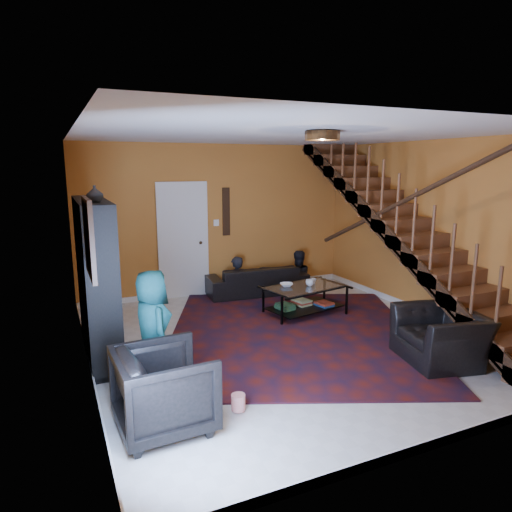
{
  "coord_description": "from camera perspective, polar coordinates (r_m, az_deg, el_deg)",
  "views": [
    {
      "loc": [
        -2.87,
        -5.34,
        2.41
      ],
      "look_at": [
        -0.28,
        0.4,
        1.16
      ],
      "focal_mm": 32.0,
      "sensor_mm": 36.0,
      "label": 1
    }
  ],
  "objects": [
    {
      "name": "room",
      "position": [
        7.24,
        -10.76,
        -7.96
      ],
      "size": [
        5.5,
        5.5,
        5.5
      ],
      "color": "#BE742A",
      "rests_on": "ground"
    },
    {
      "name": "framed_picture",
      "position": [
        4.5,
        -20.17,
        2.13
      ],
      "size": [
        0.04,
        0.74,
        0.74
      ],
      "primitive_type": "cube",
      "color": "maroon",
      "rests_on": "room"
    },
    {
      "name": "coffee_table",
      "position": [
        7.53,
        6.11,
        -5.25
      ],
      "size": [
        1.37,
        0.96,
        0.48
      ],
      "rotation": [
        0.0,
        0.0,
        0.2
      ],
      "color": "black",
      "rests_on": "floor"
    },
    {
      "name": "cup_a",
      "position": [
        7.51,
        6.73,
        -3.33
      ],
      "size": [
        0.16,
        0.16,
        0.1
      ],
      "primitive_type": "imported",
      "rotation": [
        0.0,
        0.0,
        0.3
      ],
      "color": "#999999",
      "rests_on": "coffee_table"
    },
    {
      "name": "door",
      "position": [
        8.46,
        -9.09,
        1.71
      ],
      "size": [
        0.82,
        0.05,
        2.05
      ],
      "primitive_type": "cube",
      "color": "silver",
      "rests_on": "floor"
    },
    {
      "name": "armchair_left",
      "position": [
        4.44,
        -11.37,
        -16.03
      ],
      "size": [
        0.89,
        0.87,
        0.78
      ],
      "primitive_type": "imported",
      "rotation": [
        0.0,
        0.0,
        1.62
      ],
      "color": "black",
      "rests_on": "floor"
    },
    {
      "name": "staircase",
      "position": [
        7.38,
        18.66,
        2.8
      ],
      "size": [
        0.95,
        5.02,
        3.18
      ],
      "color": "brown",
      "rests_on": "floor"
    },
    {
      "name": "popcorn_bucket",
      "position": [
        4.75,
        -2.23,
        -17.8
      ],
      "size": [
        0.17,
        0.17,
        0.16
      ],
      "primitive_type": "cylinder",
      "rotation": [
        0.0,
        0.0,
        0.27
      ],
      "color": "red",
      "rests_on": "rug"
    },
    {
      "name": "person_adult_b",
      "position": [
        9.13,
        5.18,
        -3.07
      ],
      "size": [
        0.63,
        0.51,
        1.21
      ],
      "primitive_type": "imported",
      "rotation": [
        0.0,
        0.0,
        3.05
      ],
      "color": "black",
      "rests_on": "sofa"
    },
    {
      "name": "sofa",
      "position": [
        8.65,
        0.11,
        -3.01
      ],
      "size": [
        1.95,
        0.92,
        0.55
      ],
      "primitive_type": "imported",
      "rotation": [
        0.0,
        0.0,
        3.04
      ],
      "color": "black",
      "rests_on": "floor"
    },
    {
      "name": "bookshelf",
      "position": [
        6.13,
        -19.23,
        -3.02
      ],
      "size": [
        0.35,
        1.8,
        2.0
      ],
      "color": "black",
      "rests_on": "floor"
    },
    {
      "name": "person_child",
      "position": [
        5.21,
        -12.79,
        -8.76
      ],
      "size": [
        0.5,
        0.69,
        1.3
      ],
      "primitive_type": "imported",
      "rotation": [
        0.0,
        0.0,
        1.72
      ],
      "color": "#175357",
      "rests_on": "armchair_left"
    },
    {
      "name": "person_adult_a",
      "position": [
        8.58,
        -2.48,
        -4.0
      ],
      "size": [
        0.47,
        0.35,
        1.2
      ],
      "primitive_type": "imported",
      "rotation": [
        0.0,
        0.0,
        3.28
      ],
      "color": "black",
      "rests_on": "sofa"
    },
    {
      "name": "vase",
      "position": [
        5.47,
        -19.51,
        7.33
      ],
      "size": [
        0.18,
        0.18,
        0.19
      ],
      "primitive_type": "imported",
      "color": "#999999",
      "rests_on": "bookshelf"
    },
    {
      "name": "rug",
      "position": [
        6.76,
        4.65,
        -9.55
      ],
      "size": [
        4.79,
        5.06,
        0.02
      ],
      "primitive_type": "cube",
      "rotation": [
        0.0,
        0.0,
        -0.4
      ],
      "color": "#4B130D",
      "rests_on": "floor"
    },
    {
      "name": "ceiling_fixture",
      "position": [
        5.38,
        8.31,
        14.67
      ],
      "size": [
        0.4,
        0.4,
        0.1
      ],
      "primitive_type": "cylinder",
      "color": "#3F2814",
      "rests_on": "room"
    },
    {
      "name": "bowl",
      "position": [
        7.45,
        3.82,
        -3.61
      ],
      "size": [
        0.26,
        0.26,
        0.05
      ],
      "primitive_type": "imported",
      "rotation": [
        0.0,
        0.0,
        -0.29
      ],
      "color": "#999999",
      "rests_on": "coffee_table"
    },
    {
      "name": "armchair_right",
      "position": [
        6.18,
        22.04,
        -9.29
      ],
      "size": [
        1.07,
        1.17,
        0.65
      ],
      "primitive_type": "imported",
      "rotation": [
        0.0,
        0.0,
        -1.79
      ],
      "color": "black",
      "rests_on": "floor"
    },
    {
      "name": "floor",
      "position": [
        6.52,
        3.78,
        -10.44
      ],
      "size": [
        5.5,
        5.5,
        0.0
      ],
      "primitive_type": "plane",
      "color": "beige",
      "rests_on": "ground"
    },
    {
      "name": "cup_b",
      "position": [
        7.63,
        7.16,
        -3.16
      ],
      "size": [
        0.1,
        0.1,
        0.09
      ],
      "primitive_type": "imported",
      "rotation": [
        0.0,
        0.0,
        -0.06
      ],
      "color": "#999999",
      "rests_on": "coffee_table"
    },
    {
      "name": "wall_hanging",
      "position": [
        8.66,
        -3.75,
        5.55
      ],
      "size": [
        0.14,
        0.03,
        0.9
      ],
      "primitive_type": "cube",
      "color": "black",
      "rests_on": "room"
    }
  ]
}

